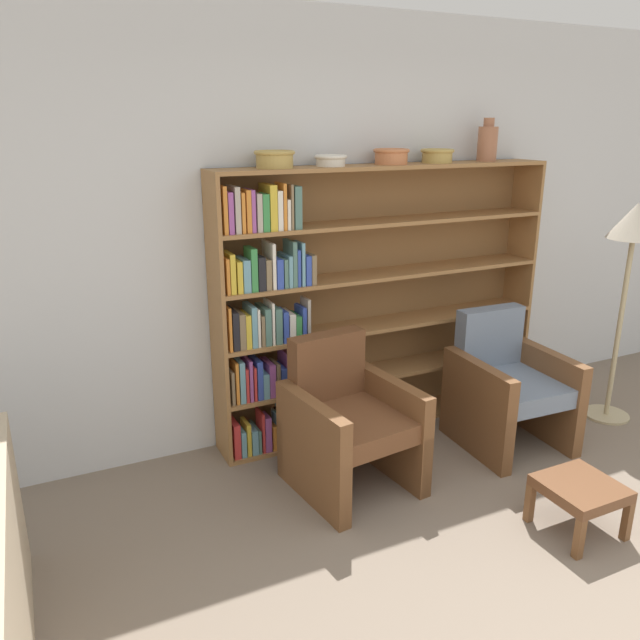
{
  "coord_description": "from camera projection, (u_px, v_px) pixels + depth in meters",
  "views": [
    {
      "loc": [
        -1.89,
        -1.03,
        2.07
      ],
      "look_at": [
        -0.37,
        2.15,
        0.95
      ],
      "focal_mm": 35.0,
      "sensor_mm": 36.0,
      "label": 1
    }
  ],
  "objects": [
    {
      "name": "bowl_sage",
      "position": [
        331.0,
        160.0,
        3.81
      ],
      "size": [
        0.2,
        0.2,
        0.07
      ],
      "color": "silver",
      "rests_on": "bookshelf"
    },
    {
      "name": "armchair_leather",
      "position": [
        348.0,
        422.0,
        3.65
      ],
      "size": [
        0.71,
        0.75,
        0.88
      ],
      "rotation": [
        0.0,
        0.0,
        3.26
      ],
      "color": "brown",
      "rests_on": "ground"
    },
    {
      "name": "bookshelf",
      "position": [
        350.0,
        303.0,
        4.17
      ],
      "size": [
        2.39,
        0.3,
        1.81
      ],
      "color": "olive",
      "rests_on": "ground"
    },
    {
      "name": "floor_lamp",
      "position": [
        633.0,
        238.0,
        4.21
      ],
      "size": [
        0.35,
        0.35,
        1.56
      ],
      "color": "tan",
      "rests_on": "ground"
    },
    {
      "name": "footstool",
      "position": [
        580.0,
        492.0,
        3.25
      ],
      "size": [
        0.38,
        0.38,
        0.28
      ],
      "color": "brown",
      "rests_on": "ground"
    },
    {
      "name": "bowl_slate",
      "position": [
        437.0,
        155.0,
        4.13
      ],
      "size": [
        0.22,
        0.22,
        0.09
      ],
      "color": "tan",
      "rests_on": "bookshelf"
    },
    {
      "name": "bowl_terracotta",
      "position": [
        275.0,
        158.0,
        3.65
      ],
      "size": [
        0.24,
        0.24,
        0.1
      ],
      "color": "tan",
      "rests_on": "bookshelf"
    },
    {
      "name": "vase_tall",
      "position": [
        487.0,
        143.0,
        4.27
      ],
      "size": [
        0.13,
        0.13,
        0.29
      ],
      "color": "#A36647",
      "rests_on": "bookshelf"
    },
    {
      "name": "wall_back",
      "position": [
        336.0,
        231.0,
        4.17
      ],
      "size": [
        12.0,
        0.06,
        2.75
      ],
      "color": "silver",
      "rests_on": "ground"
    },
    {
      "name": "bowl_stoneware",
      "position": [
        391.0,
        155.0,
        3.98
      ],
      "size": [
        0.23,
        0.23,
        0.1
      ],
      "color": "#C67547",
      "rests_on": "bookshelf"
    },
    {
      "name": "armchair_cushioned",
      "position": [
        507.0,
        386.0,
        4.14
      ],
      "size": [
        0.67,
        0.71,
        0.88
      ],
      "rotation": [
        0.0,
        0.0,
        3.1
      ],
      "color": "brown",
      "rests_on": "ground"
    }
  ]
}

